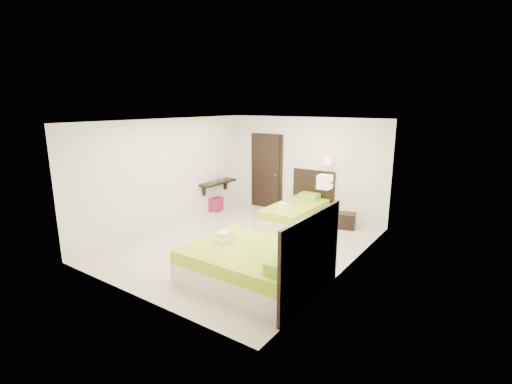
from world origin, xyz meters
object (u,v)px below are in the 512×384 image
Objects in this scene: bed_double at (257,264)px; nightstand at (347,221)px; ottoman at (215,204)px; bed_single at (297,212)px.

nightstand is at bearing 86.99° from bed_double.
bed_double is at bearing -39.97° from ottoman.
ottoman is at bearing -173.75° from bed_single.
bed_double reaches higher than ottoman.
bed_single is 2.49m from ottoman.
ottoman is (-3.42, 2.87, -0.14)m from bed_double.
bed_double is at bearing -73.13° from bed_single.
nightstand is 3.67m from ottoman.
bed_double reaches higher than nightstand.
bed_double is 5.32× the size of nightstand.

